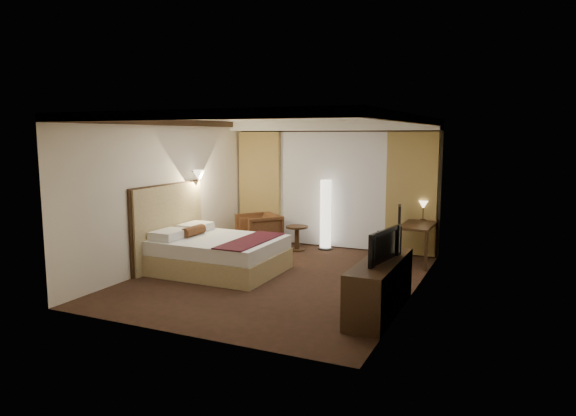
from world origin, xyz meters
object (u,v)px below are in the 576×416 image
at_px(bed, 219,254).
at_px(floor_lamp, 326,215).
at_px(desk, 418,243).
at_px(television, 379,240).
at_px(dresser, 380,287).
at_px(armchair, 259,229).
at_px(side_table, 297,238).
at_px(office_chair, 388,233).

height_order(bed, floor_lamp, floor_lamp).
relative_size(desk, television, 1.26).
bearing_deg(bed, dresser, -16.25).
relative_size(armchair, floor_lamp, 0.55).
bearing_deg(side_table, desk, 0.17).
height_order(bed, office_chair, office_chair).
bearing_deg(desk, side_table, -179.83).
height_order(bed, side_table, bed).
bearing_deg(side_table, office_chair, -1.25).
bearing_deg(television, side_table, 49.44).
xyz_separation_m(bed, office_chair, (2.52, 2.09, 0.23)).
xyz_separation_m(floor_lamp, dresser, (2.05, -3.39, -0.38)).
xyz_separation_m(desk, television, (0.02, -3.05, 0.64)).
bearing_deg(television, dresser, -80.22).
height_order(armchair, side_table, armchair).
bearing_deg(bed, television, -16.40).
bearing_deg(side_table, floor_lamp, 34.87).
xyz_separation_m(armchair, side_table, (0.82, 0.16, -0.15)).
bearing_deg(dresser, armchair, 139.53).
height_order(side_table, television, television).
distance_m(desk, office_chair, 0.58).
bearing_deg(office_chair, armchair, 170.42).
bearing_deg(dresser, bed, 163.75).
height_order(bed, dresser, dresser).
bearing_deg(dresser, side_table, 130.00).
distance_m(bed, armchair, 1.98).
relative_size(desk, dresser, 0.66).
height_order(office_chair, dresser, office_chair).
distance_m(desk, television, 3.11).
bearing_deg(armchair, floor_lamp, 59.85).
relative_size(side_table, desk, 0.42).
distance_m(bed, desk, 3.75).
relative_size(floor_lamp, office_chair, 1.38).
distance_m(bed, television, 3.31).
xyz_separation_m(side_table, floor_lamp, (0.51, 0.35, 0.49)).
height_order(floor_lamp, dresser, floor_lamp).
xyz_separation_m(bed, armchair, (-0.24, 1.96, 0.10)).
relative_size(bed, armchair, 2.58).
bearing_deg(office_chair, bed, -152.53).
relative_size(side_table, television, 0.53).
xyz_separation_m(floor_lamp, desk, (2.00, -0.34, -0.37)).
height_order(dresser, television, television).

